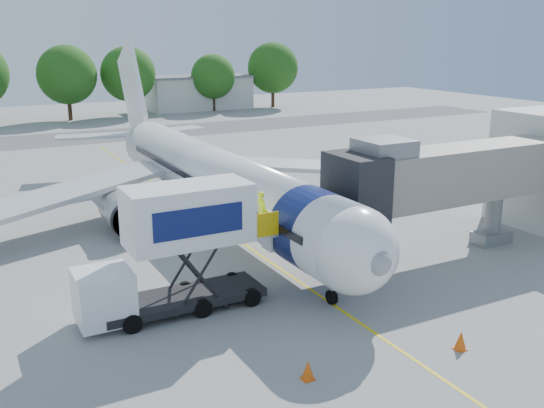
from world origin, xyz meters
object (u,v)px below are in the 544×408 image
aircraft (211,177)px  ground_tug (381,367)px  catering_hiloader (174,251)px  jet_bridge (436,177)px

aircraft → ground_tug: size_ratio=9.62×
aircraft → catering_hiloader: bearing=-119.4°
jet_bridge → catering_hiloader: 14.35m
aircraft → catering_hiloader: aircraft is taller
aircraft → jet_bridge: bearing=-54.3°
jet_bridge → ground_tug: bearing=-139.3°
jet_bridge → ground_tug: (-10.21, -8.78, -3.60)m
catering_hiloader → jet_bridge: bearing=0.0°
catering_hiloader → ground_tug: 9.88m
aircraft → ground_tug: 20.15m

